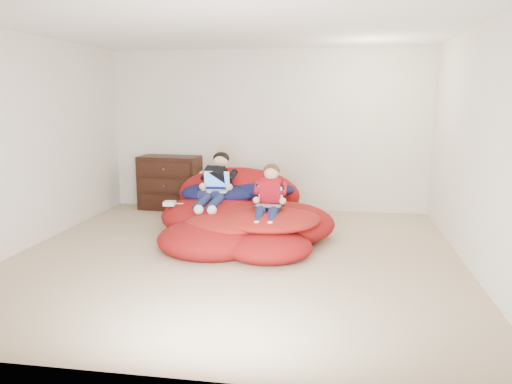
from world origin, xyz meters
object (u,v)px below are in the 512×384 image
Objects in this scene: laptop_black at (269,200)px; dresser at (170,183)px; older_boy at (217,181)px; laptop_white at (215,186)px; younger_boy at (269,195)px; beanbag_pile at (242,217)px.

dresser is at bearing 136.77° from laptop_black.
older_boy reaches higher than laptop_white.
laptop_white is at bearing -90.00° from older_boy.
dresser is 2.65× the size of laptop_black.
laptop_black is at bearing 90.00° from younger_boy.
laptop_black is at bearing -43.23° from dresser.
older_boy is 0.96m from laptop_black.
younger_boy is at bearing -38.17° from beanbag_pile.
dresser is 1.62m from older_boy.
beanbag_pile is 2.28× the size of older_boy.
younger_boy is at bearing -31.07° from laptop_white.
older_boy is 1.27× the size of younger_boy.
older_boy reaches higher than beanbag_pile.
dresser is 2.54m from younger_boy.
laptop_white is (-0.38, 0.16, 0.36)m from beanbag_pile.
laptop_white is (0.00, -0.07, -0.05)m from older_boy.
dresser is at bearing 130.03° from laptop_white.
laptop_white is at bearing 149.09° from laptop_black.
laptop_white is at bearing 157.75° from beanbag_pile.
younger_boy is 0.06m from laptop_black.
older_boy is at bearing 90.00° from laptop_white.
older_boy is at bearing 145.12° from younger_boy.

